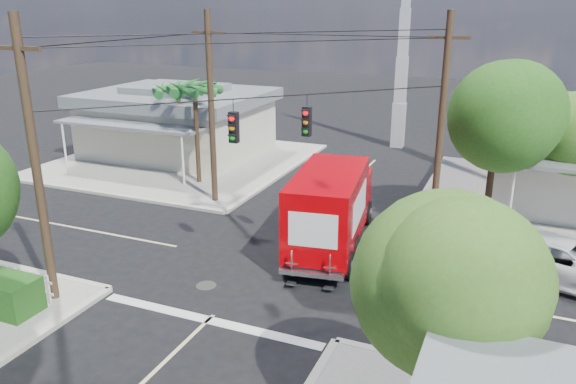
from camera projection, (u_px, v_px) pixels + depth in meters
The scene contains 15 objects.
ground at pixel (267, 263), 20.92m from camera, with size 120.00×120.00×0.00m, color black.
sidewalk_ne at pixel (574, 208), 26.41m from camera, with size 14.12×14.12×0.14m.
sidewalk_nw at pixel (181, 161), 34.41m from camera, with size 14.12×14.12×0.14m.
road_markings at pixel (250, 280), 19.63m from camera, with size 32.00×32.00×0.01m.
building_nw at pixel (178, 120), 35.53m from camera, with size 10.80×10.20×4.30m.
radio_tower at pixel (402, 62), 36.44m from camera, with size 0.80×0.80×17.00m.
tree_ne_front at pixel (498, 119), 22.67m from camera, with size 4.21×4.14×6.66m.
tree_ne_back at pixel (564, 128), 23.82m from camera, with size 3.77×3.66×5.82m.
tree_se at pixel (438, 286), 10.73m from camera, with size 3.67×3.54×5.62m.
palm_nw_front at pixel (195, 90), 28.64m from camera, with size 3.01×3.08×5.59m.
palm_nw_back at pixel (178, 91), 30.81m from camera, with size 3.01×3.08×5.19m.
utility_poles at pixel (246, 129), 21.43m from camera, with size 12.00×10.68×9.00m.
vending_boxes at pixel (468, 216), 23.73m from camera, with size 1.90×0.50×1.10m.
delivery_truck at pixel (331, 208), 21.86m from camera, with size 3.33×7.79×3.27m.
parked_car at pixel (564, 262), 19.28m from camera, with size 2.57×5.58×1.55m, color silver.
Camera 1 is at (8.08, -17.22, 9.15)m, focal length 35.00 mm.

